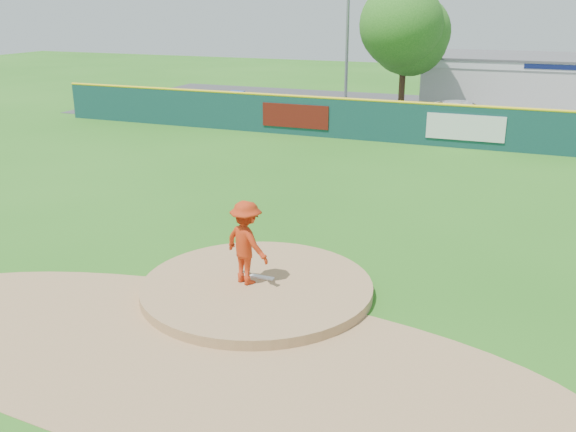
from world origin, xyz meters
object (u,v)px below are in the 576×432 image
at_px(pitcher, 246,243).
at_px(playground_slide, 235,103).
at_px(light_pole_left, 348,10).
at_px(van, 466,116).
at_px(pool_building_grp, 549,83).
at_px(deciduous_tree, 405,39).

distance_m(pitcher, playground_slide, 25.56).
distance_m(playground_slide, light_pole_left, 8.94).
bearing_deg(light_pole_left, playground_slide, -143.61).
bearing_deg(van, pool_building_grp, -34.99).
distance_m(deciduous_tree, light_pole_left, 4.72).
bearing_deg(playground_slide, light_pole_left, 36.39).
xyz_separation_m(van, playground_slide, (-13.79, 0.16, -0.10)).
height_order(pitcher, pool_building_grp, pool_building_grp).
xyz_separation_m(pool_building_grp, light_pole_left, (-12.00, -4.99, 4.39)).
distance_m(van, pool_building_grp, 10.24).
height_order(deciduous_tree, light_pole_left, light_pole_left).
relative_size(playground_slide, deciduous_tree, 0.34).
xyz_separation_m(pitcher, van, (2.27, 22.64, -0.46)).
height_order(playground_slide, deciduous_tree, deciduous_tree).
relative_size(pitcher, light_pole_left, 0.18).
relative_size(van, light_pole_left, 0.50).
distance_m(pitcher, van, 22.76).
bearing_deg(light_pole_left, deciduous_tree, -26.57).
xyz_separation_m(pool_building_grp, playground_slide, (-17.75, -9.24, -0.97)).
bearing_deg(playground_slide, deciduous_tree, 12.94).
bearing_deg(pool_building_grp, pitcher, -101.00).
bearing_deg(playground_slide, pool_building_grp, 27.48).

